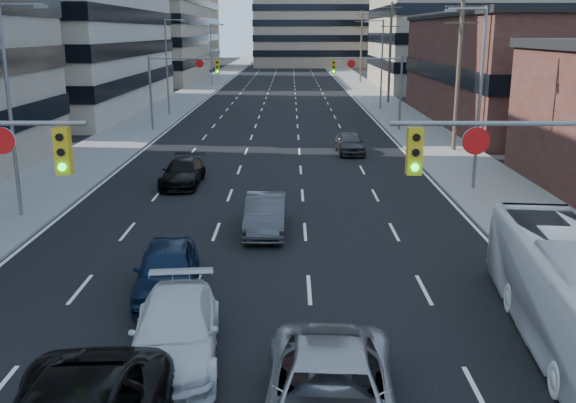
% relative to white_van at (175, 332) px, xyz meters
% --- Properties ---
extents(road_surface, '(18.00, 300.00, 0.02)m').
position_rel_white_van_xyz_m(road_surface, '(1.60, 122.42, -0.74)').
color(road_surface, black).
rests_on(road_surface, ground).
extents(sidewalk_left, '(5.00, 300.00, 0.15)m').
position_rel_white_van_xyz_m(sidewalk_left, '(-9.90, 122.42, -0.67)').
color(sidewalk_left, slate).
rests_on(sidewalk_left, ground).
extents(sidewalk_right, '(5.00, 300.00, 0.15)m').
position_rel_white_van_xyz_m(sidewalk_right, '(13.10, 122.42, -0.67)').
color(sidewalk_right, slate).
rests_on(sidewalk_right, ground).
extents(office_left_far, '(20.00, 30.00, 16.00)m').
position_rel_white_van_xyz_m(office_left_far, '(-22.40, 92.42, 7.25)').
color(office_left_far, gray).
rests_on(office_left_far, ground).
extents(storefront_right_mid, '(20.00, 30.00, 9.00)m').
position_rel_white_van_xyz_m(storefront_right_mid, '(25.60, 42.42, 3.75)').
color(storefront_right_mid, '#472119').
rests_on(storefront_right_mid, ground).
extents(office_right_far, '(22.00, 28.00, 14.00)m').
position_rel_white_van_xyz_m(office_right_far, '(26.60, 80.42, 6.25)').
color(office_right_far, gray).
rests_on(office_right_far, ground).
extents(bg_block_left, '(24.00, 24.00, 20.00)m').
position_rel_white_van_xyz_m(bg_block_left, '(-26.40, 132.42, 9.25)').
color(bg_block_left, '#ADA089').
rests_on(bg_block_left, ground).
extents(bg_block_right, '(22.00, 22.00, 12.00)m').
position_rel_white_van_xyz_m(bg_block_right, '(33.60, 122.42, 5.25)').
color(bg_block_right, gray).
rests_on(bg_block_right, ground).
extents(signal_near_right, '(6.59, 0.33, 6.00)m').
position_rel_white_van_xyz_m(signal_near_right, '(9.05, 0.41, 3.58)').
color(signal_near_right, slate).
rests_on(signal_near_right, ground).
extents(signal_far_left, '(6.09, 0.33, 6.00)m').
position_rel_white_van_xyz_m(signal_far_left, '(-6.08, 37.41, 3.55)').
color(signal_far_left, slate).
rests_on(signal_far_left, ground).
extents(signal_far_right, '(6.09, 0.33, 6.00)m').
position_rel_white_van_xyz_m(signal_far_right, '(9.28, 37.41, 3.55)').
color(signal_far_right, slate).
rests_on(signal_far_right, ground).
extents(utility_pole_block, '(2.20, 0.28, 11.00)m').
position_rel_white_van_xyz_m(utility_pole_block, '(13.80, 28.42, 5.03)').
color(utility_pole_block, '#4C3D2D').
rests_on(utility_pole_block, ground).
extents(utility_pole_midblock, '(2.20, 0.28, 11.00)m').
position_rel_white_van_xyz_m(utility_pole_midblock, '(13.80, 58.42, 5.03)').
color(utility_pole_midblock, '#4C3D2D').
rests_on(utility_pole_midblock, ground).
extents(utility_pole_distant, '(2.20, 0.28, 11.00)m').
position_rel_white_van_xyz_m(utility_pole_distant, '(13.80, 88.42, 5.03)').
color(utility_pole_distant, '#4C3D2D').
rests_on(utility_pole_distant, ground).
extents(streetlight_left_near, '(2.03, 0.22, 9.00)m').
position_rel_white_van_xyz_m(streetlight_left_near, '(-8.74, 12.42, 4.30)').
color(streetlight_left_near, slate).
rests_on(streetlight_left_near, ground).
extents(streetlight_left_mid, '(2.03, 0.22, 9.00)m').
position_rel_white_van_xyz_m(streetlight_left_mid, '(-8.74, 47.42, 4.30)').
color(streetlight_left_mid, slate).
rests_on(streetlight_left_mid, ground).
extents(streetlight_left_far, '(2.03, 0.22, 9.00)m').
position_rel_white_van_xyz_m(streetlight_left_far, '(-8.74, 82.42, 4.30)').
color(streetlight_left_far, slate).
rests_on(streetlight_left_far, ground).
extents(streetlight_right_near, '(2.03, 0.22, 9.00)m').
position_rel_white_van_xyz_m(streetlight_right_near, '(11.94, 17.42, 4.30)').
color(streetlight_right_near, slate).
rests_on(streetlight_right_near, ground).
extents(streetlight_right_far, '(2.03, 0.22, 9.00)m').
position_rel_white_van_xyz_m(streetlight_right_far, '(11.94, 52.42, 4.30)').
color(streetlight_right_far, slate).
rests_on(streetlight_right_far, ground).
extents(white_van, '(2.58, 5.34, 1.50)m').
position_rel_white_van_xyz_m(white_van, '(0.00, 0.00, 0.00)').
color(white_van, silver).
rests_on(white_van, ground).
extents(silver_suv, '(3.08, 6.08, 1.65)m').
position_rel_white_van_xyz_m(silver_suv, '(3.60, -3.13, 0.08)').
color(silver_suv, '#9D9DA1').
rests_on(silver_suv, ground).
extents(transit_bus, '(3.32, 10.10, 2.76)m').
position_rel_white_van_xyz_m(transit_bus, '(10.00, 0.82, 0.63)').
color(transit_bus, white).
rests_on(transit_bus, ground).
extents(sedan_blue, '(2.35, 4.81, 1.58)m').
position_rel_white_van_xyz_m(sedan_blue, '(-0.98, 4.14, 0.04)').
color(sedan_blue, black).
rests_on(sedan_blue, ground).
extents(sedan_grey_center, '(1.59, 4.53, 1.49)m').
position_rel_white_van_xyz_m(sedan_grey_center, '(1.80, 10.43, -0.00)').
color(sedan_grey_center, '#393A3C').
rests_on(sedan_grey_center, ground).
extents(sedan_black_far, '(2.01, 4.77, 1.37)m').
position_rel_white_van_xyz_m(sedan_black_far, '(-2.86, 18.59, -0.06)').
color(sedan_black_far, black).
rests_on(sedan_black_far, ground).
extents(sedan_grey_right, '(1.89, 4.29, 1.44)m').
position_rel_white_van_xyz_m(sedan_grey_right, '(6.73, 27.69, -0.03)').
color(sedan_grey_right, '#2B2C2E').
rests_on(sedan_grey_right, ground).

